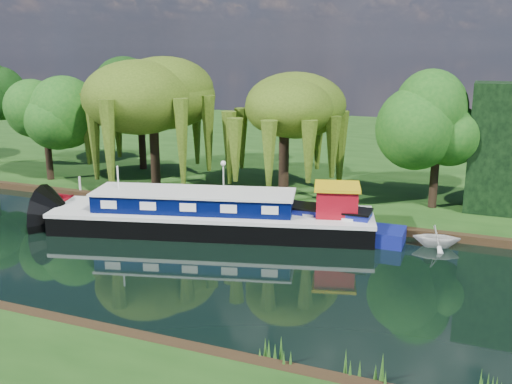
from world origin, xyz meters
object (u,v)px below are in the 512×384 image
at_px(dutch_barge, 214,215).
at_px(narrowboat, 293,222).
at_px(white_cruiser, 436,247).
at_px(red_dinghy, 68,203).

relative_size(dutch_barge, narrowboat, 1.50).
xyz_separation_m(dutch_barge, white_cruiser, (12.34, 2.11, -0.98)).
xyz_separation_m(narrowboat, white_cruiser, (8.00, 0.55, -0.66)).
distance_m(red_dinghy, white_cruiser, 24.51).
xyz_separation_m(dutch_barge, narrowboat, (4.34, 1.55, -0.32)).
bearing_deg(red_dinghy, narrowboat, -77.18).
relative_size(red_dinghy, white_cruiser, 1.42).
xyz_separation_m(dutch_barge, red_dinghy, (-12.16, 1.70, -0.98)).
height_order(narrowboat, white_cruiser, narrowboat).
bearing_deg(red_dinghy, dutch_barge, -84.64).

